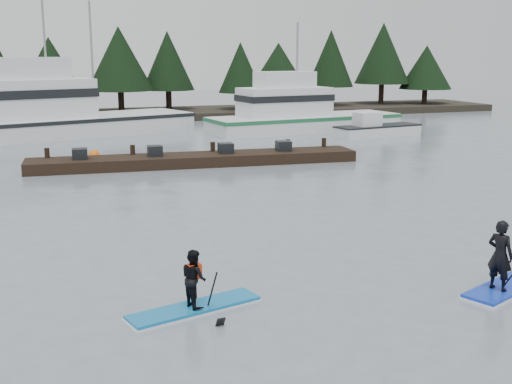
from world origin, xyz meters
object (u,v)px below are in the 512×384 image
object	(u,v)px
floating_dock	(196,160)
paddleboard_solo	(194,289)
fishing_boat_large	(55,125)
fishing_boat_medium	(300,123)

from	to	relation	value
floating_dock	paddleboard_solo	distance (m)	18.34
fishing_boat_large	paddleboard_solo	distance (m)	31.69
fishing_boat_medium	paddleboard_solo	world-z (taller)	fishing_boat_medium
fishing_boat_large	paddleboard_solo	bearing A→B (deg)	-104.10
fishing_boat_medium	paddleboard_solo	bearing A→B (deg)	-123.94
fishing_boat_large	fishing_boat_medium	size ratio (longest dim) A/B	1.26
floating_dock	paddleboard_solo	size ratio (longest dim) A/B	5.31
fishing_boat_large	floating_dock	world-z (taller)	fishing_boat_large
fishing_boat_large	fishing_boat_medium	xyz separation A→B (m)	(16.49, -2.40, -0.16)
fishing_boat_large	paddleboard_solo	xyz separation A→B (m)	(1.66, -31.64, -0.26)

